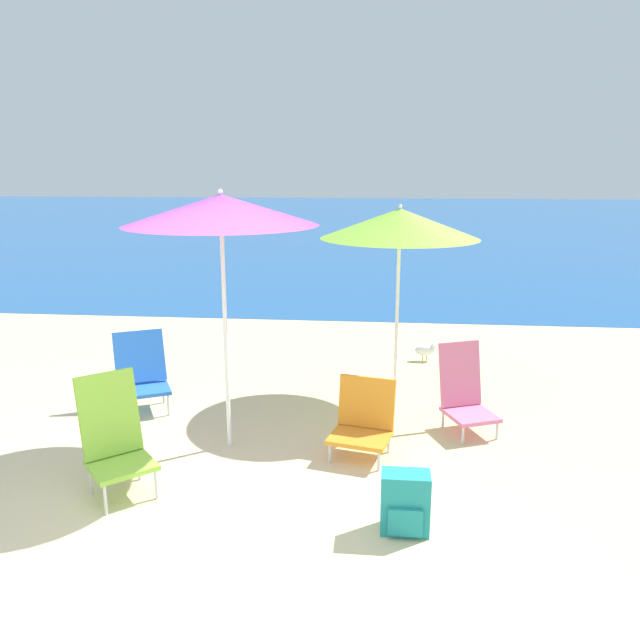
% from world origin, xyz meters
% --- Properties ---
extents(ground_plane, '(60.00, 60.00, 0.00)m').
position_xyz_m(ground_plane, '(0.00, 0.00, 0.00)').
color(ground_plane, beige).
extents(sea_water, '(60.00, 40.00, 0.01)m').
position_xyz_m(sea_water, '(0.00, 26.09, 0.00)').
color(sea_water, '#1E5699').
rests_on(sea_water, ground).
extents(beach_umbrella_purple, '(1.60, 1.60, 2.23)m').
position_xyz_m(beach_umbrella_purple, '(0.02, 1.43, 2.06)').
color(beach_umbrella_purple, white).
rests_on(beach_umbrella_purple, ground).
extents(beach_umbrella_lime, '(1.61, 1.61, 2.04)m').
position_xyz_m(beach_umbrella_lime, '(1.49, 2.79, 1.85)').
color(beach_umbrella_lime, white).
rests_on(beach_umbrella_lime, ground).
extents(beach_chair_blue, '(0.69, 0.71, 0.77)m').
position_xyz_m(beach_chair_blue, '(-1.07, 2.23, 0.39)').
color(beach_chair_blue, silver).
rests_on(beach_chair_blue, ground).
extents(beach_chair_orange, '(0.59, 0.57, 0.65)m').
position_xyz_m(beach_chair_orange, '(1.19, 1.42, 0.30)').
color(beach_chair_orange, silver).
rests_on(beach_chair_orange, ground).
extents(beach_chair_lime, '(0.66, 0.67, 0.91)m').
position_xyz_m(beach_chair_lime, '(-0.65, 0.59, 0.45)').
color(beach_chair_lime, silver).
rests_on(beach_chair_lime, ground).
extents(beach_chair_pink, '(0.57, 0.64, 0.81)m').
position_xyz_m(beach_chair_pink, '(2.12, 2.03, 0.36)').
color(beach_chair_pink, silver).
rests_on(beach_chair_pink, ground).
extents(backpack_teal, '(0.33, 0.22, 0.43)m').
position_xyz_m(backpack_teal, '(1.51, 0.25, 0.21)').
color(backpack_teal, teal).
rests_on(backpack_teal, ground).
extents(seagull, '(0.27, 0.11, 0.23)m').
position_xyz_m(seagull, '(1.90, 4.12, 0.14)').
color(seagull, gold).
rests_on(seagull, ground).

